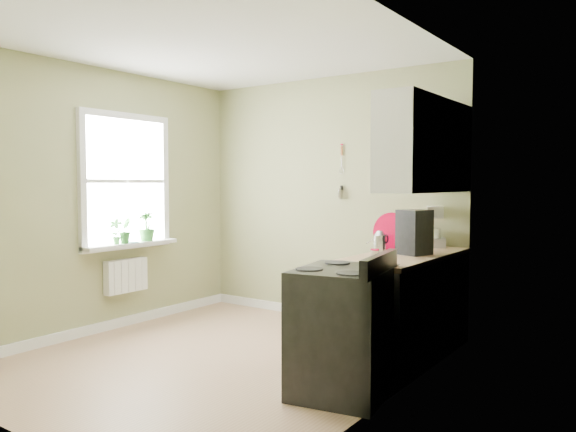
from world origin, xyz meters
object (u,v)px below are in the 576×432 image
Objects in this scene: stand_mixer at (434,227)px; coffee_maker at (414,233)px; kettle at (380,241)px; stove at (343,330)px.

coffee_maker is (0.09, -0.72, -0.00)m from stand_mixer.
stand_mixer is 1.12× the size of coffee_maker.
coffee_maker reaches higher than kettle.
coffee_maker is at bearing -83.03° from stand_mixer.
kettle is at bearing -174.50° from coffee_maker.
coffee_maker reaches higher than stove.
stove is 1.20m from kettle.
stove is 1.90m from stand_mixer.
stand_mixer reaches higher than kettle.
stove is 2.66× the size of coffee_maker.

